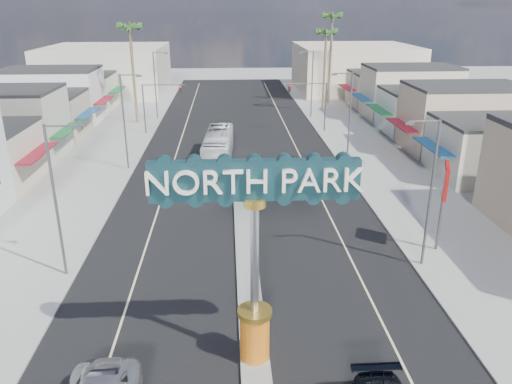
{
  "coord_description": "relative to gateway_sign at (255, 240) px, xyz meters",
  "views": [
    {
      "loc": [
        -0.99,
        -16.17,
        14.89
      ],
      "look_at": [
        0.65,
        12.3,
        4.11
      ],
      "focal_mm": 35.0,
      "sensor_mm": 36.0,
      "label": 1
    }
  ],
  "objects": [
    {
      "name": "streetlight_l_far",
      "position": [
        -10.43,
        50.02,
        -0.86
      ],
      "size": [
        2.03,
        0.22,
        9.0
      ],
      "color": "#47474C",
      "rests_on": "ground"
    },
    {
      "name": "traffic_signal_right",
      "position": [
        9.18,
        42.02,
        -1.65
      ],
      "size": [
        5.09,
        0.45,
        6.0
      ],
      "color": "#47474C",
      "rests_on": "ground"
    },
    {
      "name": "streetlight_r_mid",
      "position": [
        10.43,
        28.02,
        -0.86
      ],
      "size": [
        2.03,
        0.22,
        9.0
      ],
      "color": "#47474C",
      "rests_on": "ground"
    },
    {
      "name": "gateway_sign",
      "position": [
        0.0,
        0.0,
        0.0
      ],
      "size": [
        8.2,
        1.5,
        9.15
      ],
      "color": "#CC530F",
      "rests_on": "median_island"
    },
    {
      "name": "streetlight_r_far",
      "position": [
        10.43,
        50.02,
        -0.86
      ],
      "size": [
        2.03,
        0.22,
        9.0
      ],
      "color": "#47474C",
      "rests_on": "ground"
    },
    {
      "name": "city_bus",
      "position": [
        -2.0,
        30.5,
        -4.44
      ],
      "size": [
        3.17,
        10.81,
        2.97
      ],
      "primitive_type": "imported",
      "rotation": [
        0.0,
        0.0,
        -0.06
      ],
      "color": "silver",
      "rests_on": "ground"
    },
    {
      "name": "bank_pylon_sign",
      "position": [
        12.21,
        9.82,
        -1.49
      ],
      "size": [
        0.83,
        1.75,
        5.71
      ],
      "rotation": [
        0.0,
        0.0,
        -0.35
      ],
      "color": "#47474C",
      "rests_on": "sidewalk_right"
    },
    {
      "name": "palm_right_mid",
      "position": [
        13.0,
        54.02,
        4.67
      ],
      "size": [
        2.6,
        2.6,
        12.1
      ],
      "color": "brown",
      "rests_on": "ground"
    },
    {
      "name": "road",
      "position": [
        0.0,
        28.02,
        -5.92
      ],
      "size": [
        20.0,
        120.0,
        0.01
      ],
      "primitive_type": "cube",
      "color": "black",
      "rests_on": "ground"
    },
    {
      "name": "backdrop_far_left",
      "position": [
        -22.0,
        73.02,
        -1.93
      ],
      "size": [
        20.0,
        20.0,
        8.0
      ],
      "primitive_type": "cube",
      "color": "#B7B29E",
      "rests_on": "ground"
    },
    {
      "name": "streetlight_r_near",
      "position": [
        10.43,
        8.02,
        -0.86
      ],
      "size": [
        2.03,
        0.22,
        9.0
      ],
      "color": "#47474C",
      "rests_on": "ground"
    },
    {
      "name": "palm_left_far",
      "position": [
        -13.0,
        48.02,
        5.57
      ],
      "size": [
        2.6,
        2.6,
        13.1
      ],
      "color": "brown",
      "rests_on": "ground"
    },
    {
      "name": "sidewalk_left",
      "position": [
        -14.0,
        28.02,
        -5.87
      ],
      "size": [
        8.0,
        120.0,
        0.12
      ],
      "primitive_type": "cube",
      "color": "gray",
      "rests_on": "ground"
    },
    {
      "name": "car_parked_right",
      "position": [
        9.0,
        23.96,
        -5.19
      ],
      "size": [
        1.67,
        4.49,
        1.47
      ],
      "primitive_type": "imported",
      "rotation": [
        0.0,
        0.0,
        -0.03
      ],
      "color": "white",
      "rests_on": "ground"
    },
    {
      "name": "backdrop_far_right",
      "position": [
        22.0,
        73.02,
        -1.93
      ],
      "size": [
        20.0,
        20.0,
        8.0
      ],
      "primitive_type": "cube",
      "color": "beige",
      "rests_on": "ground"
    },
    {
      "name": "palm_right_far",
      "position": [
        15.0,
        60.02,
        6.46
      ],
      "size": [
        2.6,
        2.6,
        14.1
      ],
      "color": "brown",
      "rests_on": "ground"
    },
    {
      "name": "storefront_row_right",
      "position": [
        24.0,
        41.02,
        -2.93
      ],
      "size": [
        12.0,
        42.0,
        6.0
      ],
      "primitive_type": "cube",
      "color": "#B7B29E",
      "rests_on": "ground"
    },
    {
      "name": "streetlight_l_near",
      "position": [
        -10.43,
        8.02,
        -0.86
      ],
      "size": [
        2.03,
        0.22,
        9.0
      ],
      "color": "#47474C",
      "rests_on": "ground"
    },
    {
      "name": "storefront_row_left",
      "position": [
        -24.0,
        41.02,
        -2.93
      ],
      "size": [
        12.0,
        42.0,
        6.0
      ],
      "primitive_type": "cube",
      "color": "beige",
      "rests_on": "ground"
    },
    {
      "name": "traffic_signal_left",
      "position": [
        -9.18,
        42.02,
        -1.65
      ],
      "size": [
        5.09,
        0.45,
        6.0
      ],
      "color": "#47474C",
      "rests_on": "ground"
    },
    {
      "name": "streetlight_l_mid",
      "position": [
        -10.43,
        28.02,
        -0.86
      ],
      "size": [
        2.03,
        0.22,
        9.0
      ],
      "color": "#47474C",
      "rests_on": "ground"
    },
    {
      "name": "sidewalk_right",
      "position": [
        14.0,
        28.02,
        -5.87
      ],
      "size": [
        8.0,
        120.0,
        0.12
      ],
      "primitive_type": "cube",
      "color": "gray",
      "rests_on": "ground"
    },
    {
      "name": "ground",
      "position": [
        0.0,
        28.02,
        -5.93
      ],
      "size": [
        160.0,
        160.0,
        0.0
      ],
      "primitive_type": "plane",
      "color": "gray",
      "rests_on": "ground"
    },
    {
      "name": "median_island",
      "position": [
        0.0,
        12.02,
        -5.85
      ],
      "size": [
        1.3,
        30.0,
        0.16
      ],
      "primitive_type": "cube",
      "color": "gray",
      "rests_on": "ground"
    }
  ]
}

